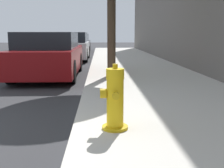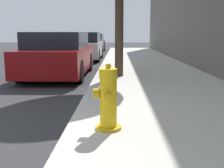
{
  "view_description": "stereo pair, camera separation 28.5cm",
  "coord_description": "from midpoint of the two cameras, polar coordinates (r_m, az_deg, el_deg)",
  "views": [
    {
      "loc": [
        2.46,
        -2.83,
        1.25
      ],
      "look_at": [
        2.65,
        1.51,
        0.48
      ],
      "focal_mm": 45.0,
      "sensor_mm": 36.0,
      "label": 1
    },
    {
      "loc": [
        2.74,
        -2.84,
        1.25
      ],
      "look_at": [
        2.65,
        1.51,
        0.48
      ],
      "focal_mm": 45.0,
      "sensor_mm": 36.0,
      "label": 2
    }
  ],
  "objects": [
    {
      "name": "parked_car_near",
      "position": [
        8.52,
        -13.59,
        5.68
      ],
      "size": [
        1.73,
        4.02,
        1.3
      ],
      "color": "maroon",
      "rests_on": "ground_plane"
    },
    {
      "name": "parked_car_far",
      "position": [
        20.03,
        -7.53,
        8.24
      ],
      "size": [
        1.75,
        4.55,
        1.28
      ],
      "color": "black",
      "rests_on": "ground_plane"
    },
    {
      "name": "parked_car_mid",
      "position": [
        13.87,
        -9.25,
        7.5
      ],
      "size": [
        1.85,
        3.95,
        1.33
      ],
      "color": "#B7B7BC",
      "rests_on": "ground_plane"
    },
    {
      "name": "fire_hydrant",
      "position": [
        3.23,
        -1.96,
        -3.3
      ],
      "size": [
        0.33,
        0.32,
        0.76
      ],
      "color": "#C39C11",
      "rests_on": "sidewalk_slab"
    },
    {
      "name": "sidewalk_slab",
      "position": [
        3.26,
        17.75,
        -11.5
      ],
      "size": [
        3.15,
        40.0,
        0.16
      ],
      "color": "beige",
      "rests_on": "ground_plane"
    }
  ]
}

